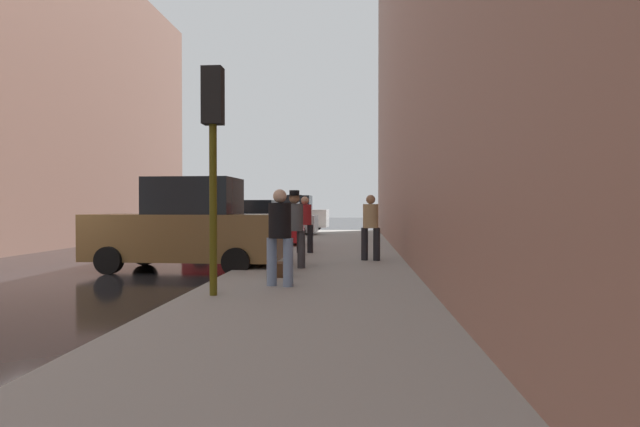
% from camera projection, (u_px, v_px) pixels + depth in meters
% --- Properties ---
extents(ground_plane, '(120.00, 120.00, 0.00)m').
position_uv_depth(ground_plane, '(35.00, 280.00, 10.49)').
color(ground_plane, black).
extents(sidewalk, '(4.00, 40.00, 0.15)m').
position_uv_depth(sidewalk, '(319.00, 280.00, 10.03)').
color(sidewalk, gray).
rests_on(sidewalk, ground_plane).
extents(parked_bronze_suv, '(4.65, 2.16, 2.25)m').
position_uv_depth(parked_bronze_suv, '(188.00, 228.00, 12.18)').
color(parked_bronze_suv, brown).
rests_on(parked_bronze_suv, ground_plane).
extents(parked_red_hatchback, '(4.25, 2.15, 1.79)m').
position_uv_depth(parked_red_hatchback, '(247.00, 226.00, 18.56)').
color(parked_red_hatchback, '#B2191E').
rests_on(parked_red_hatchback, ground_plane).
extents(parked_silver_sedan, '(4.26, 2.18, 1.79)m').
position_uv_depth(parked_silver_sedan, '(276.00, 220.00, 25.32)').
color(parked_silver_sedan, '#B7BABF').
rests_on(parked_silver_sedan, ground_plane).
extents(parked_white_van, '(4.67, 2.20, 2.25)m').
position_uv_depth(parked_white_van, '(292.00, 215.00, 31.51)').
color(parked_white_van, silver).
rests_on(parked_white_van, ground_plane).
extents(fire_hydrant, '(0.42, 0.22, 0.70)m').
position_uv_depth(fire_hydrant, '(274.00, 245.00, 13.88)').
color(fire_hydrant, red).
rests_on(fire_hydrant, sidewalk).
extents(traffic_light, '(0.32, 0.32, 3.60)m').
position_uv_depth(traffic_light, '(213.00, 130.00, 7.86)').
color(traffic_light, '#514C0F').
rests_on(traffic_light, sidewalk).
extents(pedestrian_in_tan_coat, '(0.53, 0.48, 1.71)m').
position_uv_depth(pedestrian_in_tan_coat, '(371.00, 224.00, 12.99)').
color(pedestrian_in_tan_coat, black).
rests_on(pedestrian_in_tan_coat, sidewalk).
extents(pedestrian_with_beanie, '(0.51, 0.42, 1.78)m').
position_uv_depth(pedestrian_with_beanie, '(294.00, 225.00, 11.38)').
color(pedestrian_with_beanie, '#333338').
rests_on(pedestrian_with_beanie, sidewalk).
extents(pedestrian_in_red_jacket, '(0.50, 0.40, 1.71)m').
position_uv_depth(pedestrian_in_red_jacket, '(305.00, 221.00, 15.14)').
color(pedestrian_in_red_jacket, black).
rests_on(pedestrian_in_red_jacket, sidewalk).
extents(pedestrian_in_jeans, '(0.53, 0.50, 1.71)m').
position_uv_depth(pedestrian_in_jeans, '(280.00, 232.00, 8.79)').
color(pedestrian_in_jeans, '#728CB2').
rests_on(pedestrian_in_jeans, sidewalk).
extents(duffel_bag, '(0.32, 0.44, 0.28)m').
position_uv_depth(duffel_bag, '(279.00, 269.00, 10.01)').
color(duffel_bag, '#472D19').
rests_on(duffel_bag, sidewalk).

